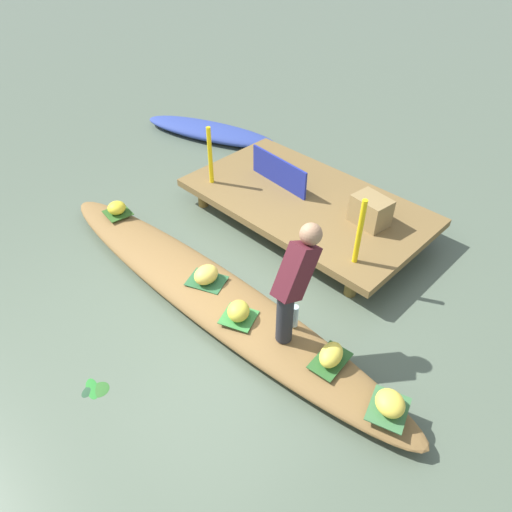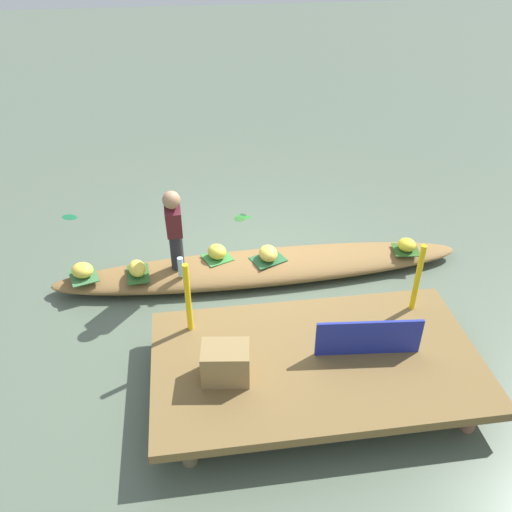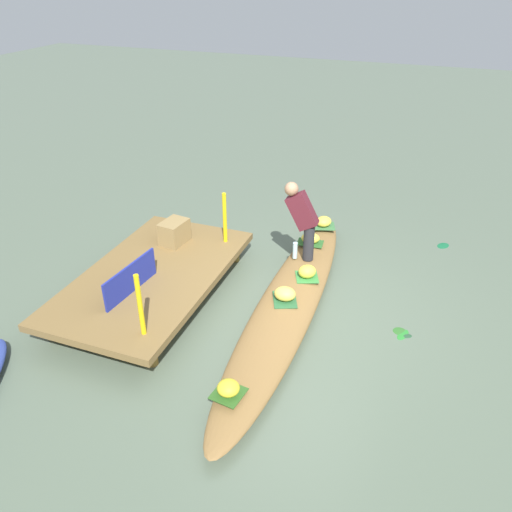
{
  "view_description": "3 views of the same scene",
  "coord_description": "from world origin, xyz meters",
  "px_view_note": "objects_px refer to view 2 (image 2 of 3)",
  "views": [
    {
      "loc": [
        2.94,
        -2.27,
        3.78
      ],
      "look_at": [
        0.13,
        0.58,
        0.4
      ],
      "focal_mm": 32.92,
      "sensor_mm": 36.0,
      "label": 1
    },
    {
      "loc": [
        0.86,
        5.59,
        4.14
      ],
      "look_at": [
        0.12,
        0.3,
        0.52
      ],
      "focal_mm": 37.87,
      "sensor_mm": 36.0,
      "label": 2
    },
    {
      "loc": [
        -5.37,
        -1.55,
        4.16
      ],
      "look_at": [
        0.37,
        0.6,
        0.56
      ],
      "focal_mm": 35.61,
      "sensor_mm": 36.0,
      "label": 3
    }
  ],
  "objects_px": {
    "market_banner": "(369,338)",
    "produce_crate": "(226,363)",
    "banana_bunch_1": "(407,245)",
    "banana_bunch_0": "(82,270)",
    "water_bottle": "(181,267)",
    "vendor_person": "(174,224)",
    "banana_bunch_4": "(217,252)",
    "banana_bunch_2": "(137,268)",
    "vendor_boat": "(262,267)",
    "banana_bunch_3": "(268,253)"
  },
  "relations": [
    {
      "from": "water_bottle",
      "to": "vendor_boat",
      "type": "bearing_deg",
      "value": -168.12
    },
    {
      "from": "water_bottle",
      "to": "produce_crate",
      "type": "distance_m",
      "value": 1.87
    },
    {
      "from": "vendor_boat",
      "to": "banana_bunch_3",
      "type": "relative_size",
      "value": 18.21
    },
    {
      "from": "banana_bunch_0",
      "to": "market_banner",
      "type": "relative_size",
      "value": 0.26
    },
    {
      "from": "banana_bunch_4",
      "to": "banana_bunch_3",
      "type": "bearing_deg",
      "value": 168.84
    },
    {
      "from": "banana_bunch_1",
      "to": "banana_bunch_3",
      "type": "relative_size",
      "value": 0.83
    },
    {
      "from": "banana_bunch_0",
      "to": "banana_bunch_3",
      "type": "bearing_deg",
      "value": -178.96
    },
    {
      "from": "banana_bunch_0",
      "to": "water_bottle",
      "type": "bearing_deg",
      "value": 172.73
    },
    {
      "from": "banana_bunch_4",
      "to": "vendor_person",
      "type": "height_order",
      "value": "vendor_person"
    },
    {
      "from": "banana_bunch_2",
      "to": "banana_bunch_1",
      "type": "bearing_deg",
      "value": -178.99
    },
    {
      "from": "vendor_boat",
      "to": "produce_crate",
      "type": "bearing_deg",
      "value": 71.31
    },
    {
      "from": "banana_bunch_1",
      "to": "banana_bunch_0",
      "type": "bearing_deg",
      "value": 0.1
    },
    {
      "from": "vendor_boat",
      "to": "banana_bunch_0",
      "type": "distance_m",
      "value": 2.21
    },
    {
      "from": "market_banner",
      "to": "produce_crate",
      "type": "bearing_deg",
      "value": 9.99
    },
    {
      "from": "banana_bunch_0",
      "to": "banana_bunch_3",
      "type": "height_order",
      "value": "banana_bunch_3"
    },
    {
      "from": "vendor_boat",
      "to": "market_banner",
      "type": "bearing_deg",
      "value": 110.25
    },
    {
      "from": "banana_bunch_3",
      "to": "vendor_person",
      "type": "bearing_deg",
      "value": 5.78
    },
    {
      "from": "vendor_boat",
      "to": "produce_crate",
      "type": "height_order",
      "value": "produce_crate"
    },
    {
      "from": "banana_bunch_2",
      "to": "banana_bunch_4",
      "type": "height_order",
      "value": "banana_bunch_4"
    },
    {
      "from": "banana_bunch_1",
      "to": "banana_bunch_4",
      "type": "distance_m",
      "value": 2.46
    },
    {
      "from": "banana_bunch_3",
      "to": "market_banner",
      "type": "distance_m",
      "value": 2.03
    },
    {
      "from": "banana_bunch_3",
      "to": "banana_bunch_4",
      "type": "relative_size",
      "value": 1.13
    },
    {
      "from": "banana_bunch_2",
      "to": "banana_bunch_3",
      "type": "bearing_deg",
      "value": -176.65
    },
    {
      "from": "banana_bunch_4",
      "to": "water_bottle",
      "type": "height_order",
      "value": "water_bottle"
    },
    {
      "from": "banana_bunch_4",
      "to": "vendor_person",
      "type": "bearing_deg",
      "value": 25.94
    },
    {
      "from": "vendor_person",
      "to": "produce_crate",
      "type": "bearing_deg",
      "value": 102.24
    },
    {
      "from": "banana_bunch_3",
      "to": "vendor_person",
      "type": "height_order",
      "value": "vendor_person"
    },
    {
      "from": "market_banner",
      "to": "produce_crate",
      "type": "xyz_separation_m",
      "value": [
        1.4,
        0.12,
        -0.02
      ]
    },
    {
      "from": "vendor_boat",
      "to": "banana_bunch_4",
      "type": "xyz_separation_m",
      "value": [
        0.56,
        -0.1,
        0.22
      ]
    },
    {
      "from": "banana_bunch_0",
      "to": "banana_bunch_2",
      "type": "bearing_deg",
      "value": 175.32
    },
    {
      "from": "vendor_boat",
      "to": "banana_bunch_2",
      "type": "distance_m",
      "value": 1.57
    },
    {
      "from": "banana_bunch_4",
      "to": "banana_bunch_1",
      "type": "bearing_deg",
      "value": 176.26
    },
    {
      "from": "produce_crate",
      "to": "vendor_boat",
      "type": "bearing_deg",
      "value": -107.49
    },
    {
      "from": "vendor_boat",
      "to": "water_bottle",
      "type": "relative_size",
      "value": 20.31
    },
    {
      "from": "banana_bunch_1",
      "to": "produce_crate",
      "type": "bearing_deg",
      "value": 38.04
    },
    {
      "from": "banana_bunch_1",
      "to": "banana_bunch_3",
      "type": "height_order",
      "value": "banana_bunch_3"
    },
    {
      "from": "banana_bunch_2",
      "to": "banana_bunch_4",
      "type": "xyz_separation_m",
      "value": [
        -0.99,
        -0.22,
        0.01
      ]
    },
    {
      "from": "banana_bunch_4",
      "to": "produce_crate",
      "type": "relative_size",
      "value": 0.58
    },
    {
      "from": "banana_bunch_1",
      "to": "banana_bunch_3",
      "type": "bearing_deg",
      "value": -1.09
    },
    {
      "from": "vendor_boat",
      "to": "water_bottle",
      "type": "height_order",
      "value": "water_bottle"
    },
    {
      "from": "banana_bunch_1",
      "to": "banana_bunch_4",
      "type": "xyz_separation_m",
      "value": [
        2.45,
        -0.16,
        0.01
      ]
    },
    {
      "from": "market_banner",
      "to": "water_bottle",
      "type": "bearing_deg",
      "value": -38.71
    },
    {
      "from": "banana_bunch_0",
      "to": "banana_bunch_2",
      "type": "distance_m",
      "value": 0.66
    },
    {
      "from": "banana_bunch_1",
      "to": "banana_bunch_3",
      "type": "xyz_separation_m",
      "value": [
        1.81,
        -0.03,
        0.01
      ]
    },
    {
      "from": "market_banner",
      "to": "produce_crate",
      "type": "relative_size",
      "value": 2.34
    },
    {
      "from": "banana_bunch_0",
      "to": "produce_crate",
      "type": "xyz_separation_m",
      "value": [
        -1.56,
        1.97,
        0.2
      ]
    },
    {
      "from": "banana_bunch_4",
      "to": "produce_crate",
      "type": "height_order",
      "value": "produce_crate"
    },
    {
      "from": "banana_bunch_3",
      "to": "produce_crate",
      "type": "height_order",
      "value": "produce_crate"
    },
    {
      "from": "banana_bunch_3",
      "to": "produce_crate",
      "type": "distance_m",
      "value": 2.15
    },
    {
      "from": "water_bottle",
      "to": "vendor_person",
      "type": "bearing_deg",
      "value": -67.33
    }
  ]
}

